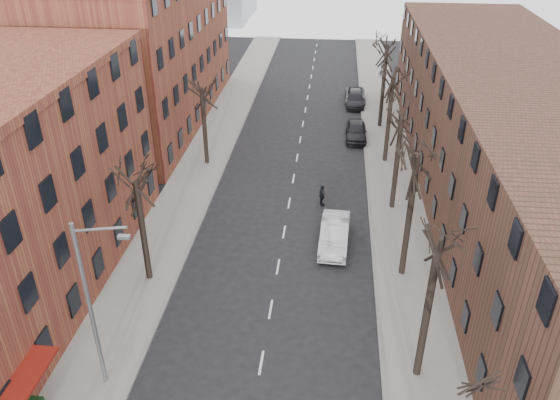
# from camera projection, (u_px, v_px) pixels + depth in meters

# --- Properties ---
(sidewalk_left) EXTENTS (4.00, 90.00, 0.15)m
(sidewalk_left) POSITION_uv_depth(u_px,v_px,m) (205.00, 158.00, 47.71)
(sidewalk_left) COLOR gray
(sidewalk_left) RESTS_ON ground
(sidewalk_right) EXTENTS (4.00, 90.00, 0.15)m
(sidewalk_right) POSITION_uv_depth(u_px,v_px,m) (390.00, 166.00, 46.30)
(sidewalk_right) COLOR gray
(sidewalk_right) RESTS_ON ground
(building_left_far) EXTENTS (12.00, 28.00, 14.00)m
(building_left_far) POSITION_uv_depth(u_px,v_px,m) (140.00, 50.00, 52.76)
(building_left_far) COLOR brown
(building_left_far) RESTS_ON ground
(building_right) EXTENTS (12.00, 50.00, 10.00)m
(building_right) POSITION_uv_depth(u_px,v_px,m) (516.00, 140.00, 38.83)
(building_right) COLOR #543027
(building_right) RESTS_ON ground
(tree_right_b) EXTENTS (5.20, 5.20, 10.80)m
(tree_right_b) POSITION_uv_depth(u_px,v_px,m) (416.00, 375.00, 26.50)
(tree_right_b) COLOR black
(tree_right_b) RESTS_ON ground
(tree_right_c) EXTENTS (5.20, 5.20, 11.60)m
(tree_right_c) POSITION_uv_depth(u_px,v_px,m) (401.00, 274.00, 33.41)
(tree_right_c) COLOR black
(tree_right_c) RESTS_ON ground
(tree_right_d) EXTENTS (5.20, 5.20, 10.00)m
(tree_right_d) POSITION_uv_depth(u_px,v_px,m) (391.00, 208.00, 40.32)
(tree_right_d) COLOR black
(tree_right_d) RESTS_ON ground
(tree_right_e) EXTENTS (5.20, 5.20, 10.80)m
(tree_right_e) POSITION_uv_depth(u_px,v_px,m) (384.00, 162.00, 47.24)
(tree_right_e) COLOR black
(tree_right_e) RESTS_ON ground
(tree_right_f) EXTENTS (5.20, 5.20, 11.60)m
(tree_right_f) POSITION_uv_depth(u_px,v_px,m) (379.00, 127.00, 54.15)
(tree_right_f) COLOR black
(tree_right_f) RESTS_ON ground
(tree_left_a) EXTENTS (5.20, 5.20, 9.50)m
(tree_left_a) POSITION_uv_depth(u_px,v_px,m) (150.00, 279.00, 33.03)
(tree_left_a) COLOR black
(tree_left_a) RESTS_ON ground
(tree_left_b) EXTENTS (5.20, 5.20, 9.50)m
(tree_left_b) POSITION_uv_depth(u_px,v_px,m) (207.00, 164.00, 46.85)
(tree_left_b) COLOR black
(tree_left_b) RESTS_ON ground
(streetlight) EXTENTS (2.45, 0.22, 9.03)m
(streetlight) POSITION_uv_depth(u_px,v_px,m) (92.00, 302.00, 23.58)
(streetlight) COLOR slate
(streetlight) RESTS_ON ground
(silver_sedan) EXTENTS (2.05, 5.26, 1.71)m
(silver_sedan) POSITION_uv_depth(u_px,v_px,m) (334.00, 234.00, 35.75)
(silver_sedan) COLOR #B4B6BC
(silver_sedan) RESTS_ON ground
(parked_car_near) EXTENTS (1.92, 4.78, 1.63)m
(parked_car_near) POSITION_uv_depth(u_px,v_px,m) (356.00, 131.00, 51.14)
(parked_car_near) COLOR black
(parked_car_near) RESTS_ON ground
(parked_car_mid) EXTENTS (2.00, 4.80, 1.39)m
(parked_car_mid) POSITION_uv_depth(u_px,v_px,m) (355.00, 99.00, 59.14)
(parked_car_mid) COLOR black
(parked_car_mid) RESTS_ON ground
(parked_car_far) EXTENTS (2.24, 4.78, 1.32)m
(parked_car_far) POSITION_uv_depth(u_px,v_px,m) (355.00, 96.00, 60.28)
(parked_car_far) COLOR slate
(parked_car_far) RESTS_ON ground
(pedestrian_crossing) EXTENTS (0.72, 1.07, 1.68)m
(pedestrian_crossing) POSITION_uv_depth(u_px,v_px,m) (322.00, 195.00, 40.29)
(pedestrian_crossing) COLOR black
(pedestrian_crossing) RESTS_ON ground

